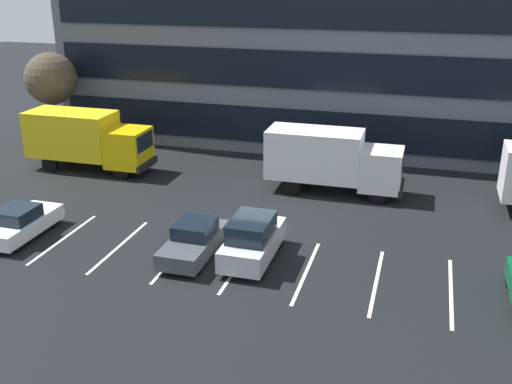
% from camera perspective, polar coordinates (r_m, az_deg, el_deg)
% --- Properties ---
extents(ground_plane, '(120.00, 120.00, 0.00)m').
position_cam_1_polar(ground_plane, '(27.23, 0.12, -4.37)').
color(ground_plane, black).
extents(office_building, '(35.80, 11.31, 18.00)m').
position_cam_1_polar(office_building, '(42.25, 7.22, 17.17)').
color(office_building, slate).
rests_on(office_building, ground_plane).
extents(lot_markings, '(16.94, 5.40, 0.01)m').
position_cam_1_polar(lot_markings, '(25.03, -1.52, -6.76)').
color(lot_markings, silver).
rests_on(lot_markings, ground_plane).
extents(box_truck_white, '(7.32, 2.42, 3.39)m').
position_cam_1_polar(box_truck_white, '(32.27, 7.20, 3.21)').
color(box_truck_white, white).
rests_on(box_truck_white, ground_plane).
extents(box_truck_yellow_all, '(7.53, 2.49, 3.49)m').
position_cam_1_polar(box_truck_yellow_all, '(37.09, -15.87, 4.99)').
color(box_truck_yellow_all, yellow).
rests_on(box_truck_yellow_all, ground_plane).
extents(suv_silver, '(1.82, 4.28, 1.94)m').
position_cam_1_polar(suv_silver, '(24.86, -0.34, -4.55)').
color(suv_silver, silver).
rests_on(suv_silver, ground_plane).
extents(sedan_white, '(1.73, 4.14, 1.48)m').
position_cam_1_polar(sedan_white, '(29.03, -21.52, -2.74)').
color(sedan_white, white).
rests_on(sedan_white, ground_plane).
extents(sedan_charcoal, '(1.75, 4.18, 1.50)m').
position_cam_1_polar(sedan_charcoal, '(25.42, -5.94, -4.64)').
color(sedan_charcoal, '#474C51').
rests_on(sedan_charcoal, ground_plane).
extents(bare_tree, '(3.38, 3.38, 6.34)m').
position_cam_1_polar(bare_tree, '(41.96, -18.97, 10.18)').
color(bare_tree, '#473323').
rests_on(bare_tree, ground_plane).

